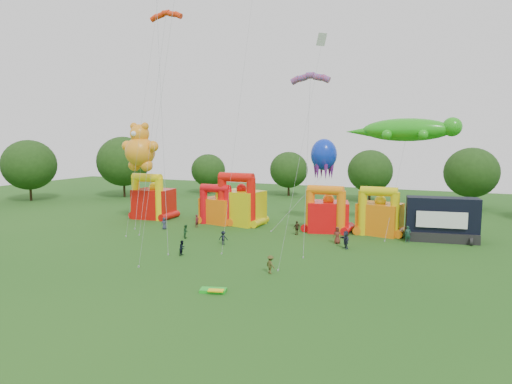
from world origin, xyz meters
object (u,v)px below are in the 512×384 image
at_px(bouncy_castle_0, 153,201).
at_px(spectator_0, 164,223).
at_px(teddy_bear_kite, 139,167).
at_px(gecko_kite, 401,157).
at_px(spectator_4, 297,228).
at_px(octopus_kite, 303,193).
at_px(stage_trailer, 442,220).
at_px(bouncy_castle_2, 241,205).

xyz_separation_m(bouncy_castle_0, spectator_0, (6.29, -6.28, -1.77)).
bearing_deg(bouncy_castle_0, teddy_bear_kite, -73.72).
relative_size(gecko_kite, spectator_4, 8.39).
bearing_deg(octopus_kite, spectator_4, -80.06).
xyz_separation_m(stage_trailer, spectator_0, (-33.20, -7.19, -1.66)).
bearing_deg(bouncy_castle_2, gecko_kite, 10.49).
bearing_deg(bouncy_castle_2, stage_trailer, 0.39).
bearing_deg(teddy_bear_kite, bouncy_castle_0, 106.28).
height_order(bouncy_castle_2, teddy_bear_kite, teddy_bear_kite).
height_order(stage_trailer, gecko_kite, gecko_kite).
height_order(bouncy_castle_0, stage_trailer, bouncy_castle_0).
bearing_deg(bouncy_castle_0, spectator_0, -44.97).
height_order(bouncy_castle_2, gecko_kite, gecko_kite).
relative_size(teddy_bear_kite, spectator_0, 8.98).
bearing_deg(octopus_kite, bouncy_castle_2, -164.83).
relative_size(octopus_kite, spectator_0, 7.57).
relative_size(bouncy_castle_0, spectator_0, 4.32).
bearing_deg(bouncy_castle_0, octopus_kite, 7.63).
relative_size(stage_trailer, teddy_bear_kite, 0.59).
bearing_deg(gecko_kite, stage_trailer, -35.37).
xyz_separation_m(bouncy_castle_2, gecko_kite, (20.45, 3.79, 6.71)).
bearing_deg(spectator_4, stage_trailer, 138.02).
height_order(gecko_kite, spectator_0, gecko_kite).
bearing_deg(stage_trailer, spectator_4, -167.49).
bearing_deg(stage_trailer, teddy_bear_kite, -171.65).
xyz_separation_m(bouncy_castle_0, stage_trailer, (39.49, 0.91, -0.10)).
xyz_separation_m(bouncy_castle_0, bouncy_castle_2, (13.95, 0.74, 0.18)).
height_order(bouncy_castle_0, spectator_4, bouncy_castle_0).
bearing_deg(bouncy_castle_0, stage_trailer, 1.32).
bearing_deg(gecko_kite, spectator_0, -158.98).
bearing_deg(bouncy_castle_2, bouncy_castle_0, -176.97).
bearing_deg(spectator_4, bouncy_castle_0, -61.14).
xyz_separation_m(stage_trailer, gecko_kite, (-5.09, 3.61, 7.00)).
distance_m(bouncy_castle_0, teddy_bear_kite, 7.23).
distance_m(teddy_bear_kite, octopus_kite, 22.45).
bearing_deg(teddy_bear_kite, spectator_0, -17.95).
relative_size(bouncy_castle_2, spectator_0, 4.64).
height_order(stage_trailer, teddy_bear_kite, teddy_bear_kite).
distance_m(bouncy_castle_0, gecko_kite, 35.37).
relative_size(spectator_0, spectator_4, 0.90).
height_order(bouncy_castle_0, teddy_bear_kite, teddy_bear_kite).
xyz_separation_m(octopus_kite, spectator_0, (-15.91, -9.25, -3.73)).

